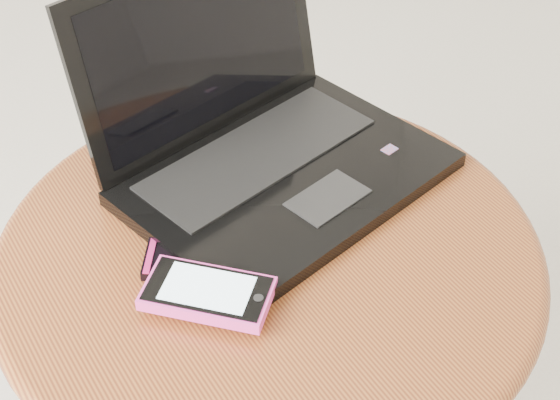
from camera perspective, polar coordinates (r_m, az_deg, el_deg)
table at (r=0.94m, az=-0.71°, el=-7.14°), size 0.56×0.56×0.45m
laptop at (r=0.94m, az=-1.24°, el=4.01°), size 0.38×0.34×0.22m
phone_black at (r=0.85m, az=-5.01°, el=-3.83°), size 0.13×0.12×0.01m
phone_pink at (r=0.80m, az=-4.83°, el=-6.18°), size 0.13×0.13×0.01m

